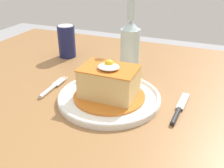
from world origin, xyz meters
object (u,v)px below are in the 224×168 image
object	(u,v)px
soda_can	(67,41)
fork	(51,88)
beer_bottle_clear_far	(130,44)
main_plate	(109,97)
knife	(178,111)

from	to	relation	value
soda_can	fork	bearing A→B (deg)	-68.95
fork	beer_bottle_clear_far	distance (m)	0.29
soda_can	beer_bottle_clear_far	size ratio (longest dim) A/B	0.47
main_plate	beer_bottle_clear_far	size ratio (longest dim) A/B	1.07
main_plate	soda_can	bearing A→B (deg)	138.59
main_plate	soda_can	xyz separation A→B (m)	(-0.29, 0.25, 0.05)
fork	soda_can	bearing A→B (deg)	111.05
knife	soda_can	distance (m)	0.54
knife	beer_bottle_clear_far	size ratio (longest dim) A/B	0.62
main_plate	soda_can	size ratio (longest dim) A/B	2.30
fork	beer_bottle_clear_far	bearing A→B (deg)	50.52
fork	knife	bearing A→B (deg)	2.23
main_plate	beer_bottle_clear_far	bearing A→B (deg)	92.64
fork	soda_can	distance (m)	0.29
main_plate	knife	size ratio (longest dim) A/B	1.72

